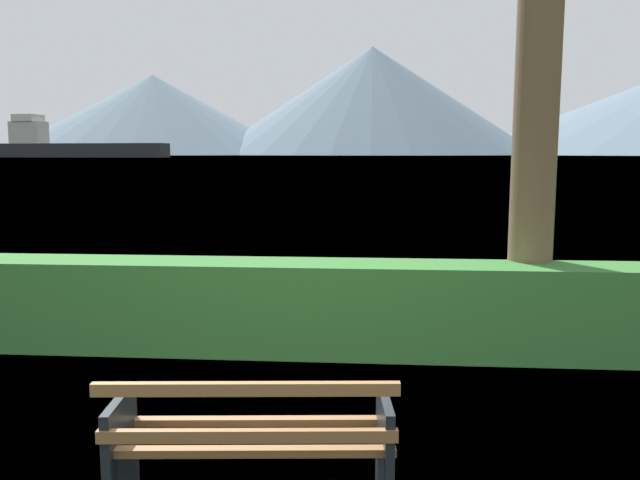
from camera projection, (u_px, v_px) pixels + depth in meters
water_surface at (371, 157)px, 306.27m from camera, size 620.00×620.00×0.00m
park_bench at (252, 446)px, 3.51m from camera, size 1.57×0.70×0.87m
hedge_row at (307, 307)px, 6.48m from camera, size 10.54×0.65×0.91m
cargo_ship_large at (68, 145)px, 261.52m from camera, size 73.22×18.34×17.22m
distant_hills at (539, 106)px, 535.44m from camera, size 795.63×422.08×88.45m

